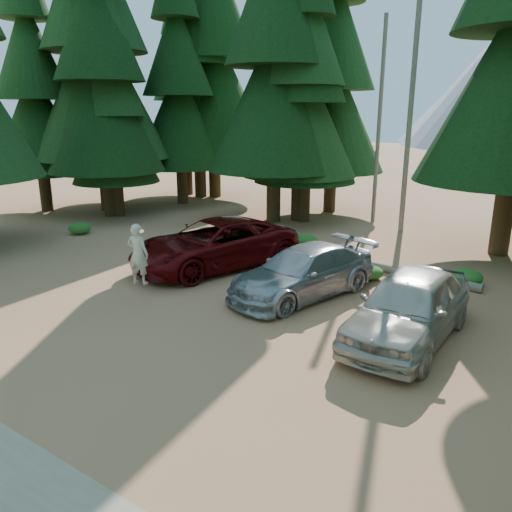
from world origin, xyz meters
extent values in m
plane|color=#AF734A|center=(0.00, 0.00, 0.00)|extent=(160.00, 160.00, 0.00)
cylinder|color=slate|center=(0.80, 14.50, 6.00)|extent=(0.24, 0.24, 12.00)
cylinder|color=slate|center=(-1.20, 16.00, 5.00)|extent=(0.20, 0.20, 10.00)
cone|color=#94959C|center=(-8.00, 95.00, 10.00)|extent=(36.00, 36.00, 20.00)
imported|color=#5B0709|center=(-3.02, 5.05, 0.88)|extent=(4.69, 6.90, 1.75)
imported|color=#ACAFB5|center=(1.12, 4.28, 0.76)|extent=(3.44, 5.61, 1.52)
imported|color=beige|center=(4.84, 3.01, 0.88)|extent=(2.16, 5.19, 1.76)
imported|color=beige|center=(-2.71, 1.07, 1.49)|extent=(0.76, 0.60, 1.85)
cylinder|color=white|center=(-2.71, 1.12, 2.17)|extent=(0.36, 0.36, 0.04)
cylinder|color=slate|center=(-1.23, 7.96, 0.13)|extent=(3.27, 2.14, 0.26)
cylinder|color=slate|center=(-0.07, 9.05, 0.13)|extent=(3.09, 1.31, 0.26)
cylinder|color=slate|center=(3.48, 7.87, 0.15)|extent=(4.60, 0.73, 0.29)
ellipsoid|color=#336E21|center=(-4.72, 8.95, 0.25)|extent=(0.90, 0.90, 0.49)
ellipsoid|color=#336E21|center=(-5.77, 7.90, 0.30)|extent=(1.08, 1.08, 0.60)
ellipsoid|color=#336E21|center=(-1.55, 9.27, 0.30)|extent=(1.10, 1.10, 0.60)
ellipsoid|color=#336E21|center=(2.31, 7.00, 0.22)|extent=(0.81, 0.81, 0.45)
ellipsoid|color=#336E21|center=(2.00, 6.58, 0.31)|extent=(1.11, 1.11, 0.61)
ellipsoid|color=#336E21|center=(5.17, 8.18, 0.27)|extent=(1.00, 1.00, 0.55)
ellipsoid|color=#336E21|center=(-11.54, 5.50, 0.29)|extent=(1.04, 1.04, 0.57)
camera|label=1|loc=(8.20, -8.71, 5.59)|focal=35.00mm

